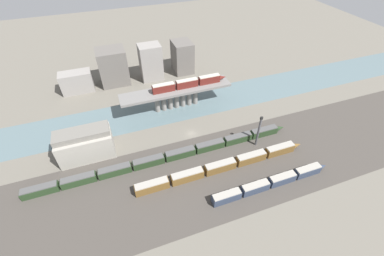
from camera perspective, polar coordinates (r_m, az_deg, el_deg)
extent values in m
plane|color=#666056|center=(117.17, -0.18, -1.27)|extent=(400.00, 400.00, 0.00)
cube|color=#423D38|center=(101.97, 4.44, -9.86)|extent=(280.00, 42.00, 0.01)
cube|color=slate|center=(133.27, -3.36, 4.72)|extent=(320.00, 23.53, 0.01)
cube|color=slate|center=(127.49, -3.54, 8.40)|extent=(55.24, 9.91, 1.27)
cylinder|color=gray|center=(128.63, -7.75, 5.48)|extent=(2.46, 2.46, 9.55)
cylinder|color=gray|center=(129.17, -6.30, 5.80)|extent=(2.46, 2.46, 9.55)
cylinder|color=gray|center=(129.79, -4.87, 6.10)|extent=(2.46, 2.46, 9.55)
cylinder|color=gray|center=(130.50, -3.44, 6.40)|extent=(2.46, 2.46, 9.55)
cylinder|color=gray|center=(131.28, -2.03, 6.69)|extent=(2.46, 2.46, 9.55)
cylinder|color=gray|center=(132.15, -0.64, 6.98)|extent=(2.46, 2.46, 9.55)
cylinder|color=gray|center=(133.10, 0.74, 7.25)|extent=(2.46, 2.46, 9.55)
cube|color=#5B1E19|center=(124.90, -6.34, 8.78)|extent=(10.90, 2.79, 3.64)
cube|color=#B7B2A3|center=(123.84, -6.41, 9.57)|extent=(10.47, 2.57, 0.40)
cube|color=#5B1E19|center=(127.59, -1.14, 9.80)|extent=(10.90, 2.79, 3.64)
cube|color=#B7B2A3|center=(126.55, -1.15, 10.58)|extent=(10.47, 2.57, 0.40)
cube|color=#5B1E19|center=(131.30, 3.84, 10.70)|extent=(10.90, 2.79, 3.64)
cube|color=#B7B2A3|center=(130.29, 3.88, 11.46)|extent=(10.47, 2.57, 0.40)
cone|color=#5B1E19|center=(134.17, 6.79, 11.12)|extent=(3.82, 2.51, 2.51)
cube|color=#2D384C|center=(93.84, 7.66, -15.00)|extent=(10.56, 3.01, 3.35)
cube|color=#9E998E|center=(92.30, 7.76, -14.35)|extent=(10.13, 2.77, 0.40)
cube|color=#2D384C|center=(97.98, 13.84, -12.81)|extent=(10.56, 3.01, 3.35)
cube|color=#9E998E|center=(96.50, 14.02, -12.15)|extent=(10.13, 2.77, 0.40)
cube|color=#2D384C|center=(103.22, 19.37, -10.69)|extent=(10.56, 3.01, 3.35)
cube|color=#9E998E|center=(101.82, 19.60, -10.04)|extent=(10.13, 2.77, 0.40)
cube|color=#2D384C|center=(109.42, 24.25, -8.72)|extent=(10.56, 3.01, 3.35)
cube|color=#9E998E|center=(108.10, 24.52, -8.07)|extent=(10.13, 2.77, 0.40)
cone|color=#2D384C|center=(113.80, 26.95, -7.64)|extent=(3.69, 2.71, 2.71)
cube|color=brown|center=(96.62, -8.89, -12.73)|extent=(12.54, 3.17, 3.55)
cube|color=#9E998E|center=(95.05, -9.01, -12.02)|extent=(12.03, 2.92, 0.40)
cube|color=brown|center=(98.31, -1.05, -10.69)|extent=(12.54, 3.17, 3.55)
cube|color=#9E998E|center=(96.77, -1.06, -9.97)|extent=(12.03, 2.92, 0.40)
cube|color=brown|center=(101.81, 6.29, -8.58)|extent=(12.54, 3.17, 3.55)
cube|color=#9E998E|center=(100.32, 6.37, -7.85)|extent=(12.03, 2.92, 0.40)
cube|color=brown|center=(106.94, 12.96, -6.52)|extent=(12.54, 3.17, 3.55)
cube|color=#9E998E|center=(105.52, 13.12, -5.80)|extent=(12.03, 2.92, 0.40)
cube|color=brown|center=(113.47, 18.89, -4.60)|extent=(12.54, 3.17, 3.55)
cube|color=#9E998E|center=(112.14, 19.11, -3.90)|extent=(12.03, 2.92, 0.40)
cone|color=brown|center=(118.26, 22.19, -3.56)|extent=(4.39, 2.85, 2.85)
cube|color=#23381E|center=(109.41, -30.68, -11.87)|extent=(12.59, 3.09, 3.09)
cube|color=#4C4C4C|center=(108.18, -31.00, -11.29)|extent=(12.09, 2.84, 0.40)
cube|color=#23381E|center=(106.18, -23.84, -10.60)|extent=(12.59, 3.09, 3.09)
cube|color=#4C4C4C|center=(104.91, -24.10, -10.00)|extent=(12.09, 2.84, 0.40)
cube|color=#23381E|center=(104.54, -16.74, -9.12)|extent=(12.59, 3.09, 3.09)
cube|color=#4C4C4C|center=(103.25, -16.93, -8.50)|extent=(12.09, 2.84, 0.40)
cube|color=#23381E|center=(104.56, -9.60, -7.48)|extent=(12.59, 3.09, 3.09)
cube|color=#4C4C4C|center=(103.27, -9.70, -6.84)|extent=(12.09, 2.84, 0.40)
cube|color=#23381E|center=(106.25, -2.62, -5.75)|extent=(12.59, 3.09, 3.09)
cube|color=#4C4C4C|center=(104.98, -2.65, -5.10)|extent=(12.09, 2.84, 0.40)
cube|color=#23381E|center=(109.52, 4.00, -4.02)|extent=(12.59, 3.09, 3.09)
cube|color=#4C4C4C|center=(108.29, 4.04, -3.37)|extent=(12.09, 2.84, 0.40)
cube|color=#23381E|center=(114.24, 10.13, -2.37)|extent=(12.59, 3.09, 3.09)
cube|color=#4C4C4C|center=(113.06, 10.23, -1.73)|extent=(12.09, 2.84, 0.40)
cube|color=#23381E|center=(120.24, 15.69, -0.84)|extent=(12.59, 3.09, 3.09)
cube|color=#4C4C4C|center=(119.12, 15.84, -0.21)|extent=(12.09, 2.84, 0.40)
cone|color=#23381E|center=(124.78, 18.95, 0.01)|extent=(4.41, 2.78, 2.78)
cube|color=#9E998E|center=(112.43, -22.51, -3.64)|extent=(21.42, 10.81, 10.93)
cube|color=slate|center=(108.18, -23.40, -1.13)|extent=(21.00, 7.57, 2.40)
cylinder|color=#4C4C51|center=(110.72, 14.50, -0.97)|extent=(0.92, 0.92, 14.21)
cube|color=black|center=(105.87, 15.19, 2.13)|extent=(1.00, 0.70, 1.20)
cube|color=gray|center=(155.68, -24.23, 9.30)|extent=(16.62, 8.24, 11.45)
cube|color=#605B56|center=(154.92, -17.13, 12.90)|extent=(15.43, 13.55, 20.09)
cube|color=gray|center=(154.50, -9.14, 14.24)|extent=(12.31, 9.97, 20.57)
cube|color=#605B56|center=(161.11, -2.16, 15.51)|extent=(11.01, 13.48, 18.59)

